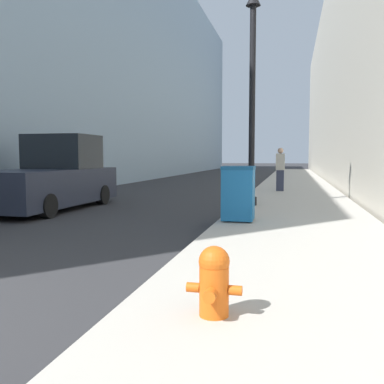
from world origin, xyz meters
name	(u,v)px	position (x,y,z in m)	size (l,w,h in m)	color
sidewalk_right	(295,190)	(5.18, 18.00, 0.07)	(3.59, 60.00, 0.14)	#ADA89E
building_left_glass	(71,59)	(-10.42, 26.00, 8.47)	(12.00, 60.00, 16.95)	#849EB2
fire_hydrant	(214,280)	(4.35, 1.52, 0.48)	(0.51, 0.40, 0.65)	#D15614
trash_bin	(238,193)	(3.85, 7.33, 0.78)	(0.71, 0.67, 1.24)	#19609E
lamppost	(252,88)	(3.84, 10.57, 3.60)	(0.43, 0.43, 6.23)	black
pickup_truck	(51,179)	(-2.13, 9.46, 0.92)	(2.26, 5.31, 2.28)	#232838
pedestrian_on_sidewalk	(280,169)	(4.53, 16.17, 1.05)	(0.37, 0.24, 1.82)	#2D3347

